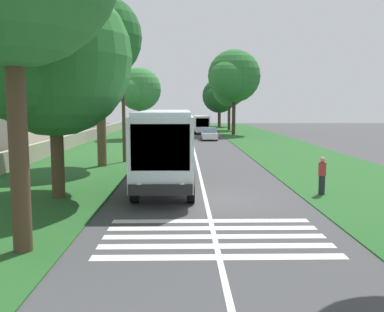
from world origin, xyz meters
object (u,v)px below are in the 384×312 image
Objects in this scene: trailing_minibus_0 at (202,123)px; pedestrian at (322,175)px; roadside_tree_left_0 at (52,63)px; roadside_tree_right_1 at (233,78)px; roadside_tree_left_3 at (138,91)px; trailing_car_0 at (173,141)px; roadside_tree_right_0 at (228,91)px; coach_bus at (166,143)px; trailing_car_1 at (209,134)px; utility_pole at (123,97)px; roadside_tree_right_3 at (219,97)px; roadside_tree_left_2 at (98,41)px; roadside_building at (10,107)px.

pedestrian is at bearing -175.11° from trailing_minibus_0.
roadside_tree_left_0 is 0.81× the size of roadside_tree_right_1.
roadside_tree_left_0 is at bearing 179.71° from roadside_tree_left_3.
trailing_car_0 is at bearing 170.39° from trailing_minibus_0.
coach_bus is at bearing 170.51° from roadside_tree_right_0.
roadside_tree_right_0 is (17.54, -12.52, 0.57)m from roadside_tree_left_3.
utility_pole reaches higher than trailing_car_1.
roadside_tree_right_3 reaches higher than pedestrian.
utility_pole is at bearing 42.43° from pedestrian.
trailing_minibus_0 is at bearing 4.89° from pedestrian.
roadside_tree_left_0 is 33.10m from roadside_tree_left_3.
trailing_car_1 is 0.49× the size of utility_pole.
trailing_car_1 is 31.52m from pedestrian.
roadside_tree_left_2 is at bearing -0.38° from roadside_tree_left_0.
roadside_tree_left_2 is at bearing -141.48° from roadside_building.
roadside_tree_right_0 is at bearing -42.78° from roadside_building.
trailing_car_0 is at bearing 158.03° from trailing_car_1.
roadside_tree_left_3 is (30.31, 4.52, 3.60)m from coach_bus.
roadside_tree_left_0 is 52.21m from roadside_tree_right_0.
roadside_tree_right_1 is (-2.73, -4.04, 6.15)m from trailing_minibus_0.
roadside_tree_right_0 is at bearing -16.14° from utility_pole.
utility_pole is 5.21× the size of pedestrian.
roadside_tree_left_2 is 4.17m from utility_pole.
roadside_tree_right_1 is 1.30× the size of utility_pole.
pedestrian is (-31.36, -3.20, 0.24)m from trailing_car_1.
coach_bus is 40.08m from trailing_minibus_0.
roadside_tree_right_1 is 40.33m from pedestrian.
trailing_minibus_0 is (20.99, -3.56, 0.88)m from trailing_car_0.
utility_pole reaches higher than roadside_building.
roadside_tree_left_2 is (6.92, 4.63, 5.95)m from coach_bus.
pedestrian is (-11.31, -10.34, -3.68)m from utility_pole.
roadside_tree_left_2 is at bearing 179.74° from roadside_tree_left_3.
roadside_tree_left_3 reaches higher than roadside_building.
trailing_car_0 is 13.20m from roadside_tree_left_3.
roadside_tree_right_3 is (22.50, 0.07, -2.08)m from roadside_tree_right_1.
roadside_tree_left_0 is 41.84m from roadside_tree_right_1.
trailing_car_1 is 0.48× the size of roadside_tree_right_3.
roadside_tree_left_3 is 13.94m from roadside_tree_right_1.
roadside_tree_left_2 is 54.18m from roadside_tree_right_3.
roadside_tree_left_0 reaches higher than trailing_car_1.
roadside_tree_left_0 reaches higher than trailing_car_0.
roadside_tree_right_3 is 62.43m from pedestrian.
trailing_minibus_0 is at bearing -9.61° from trailing_car_0.
trailing_car_0 is 11.35m from utility_pole.
trailing_car_0 is 1.00× the size of trailing_car_1.
pedestrian is at bearing -88.83° from roadside_tree_left_0.
coach_bus is 60.25m from roadside_tree_right_3.
roadside_tree_right_1 is (8.39, -3.61, 7.03)m from trailing_car_1.
utility_pole is at bearing 20.70° from coach_bus.
roadside_tree_right_1 is (18.27, -7.60, 7.03)m from trailing_car_0.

